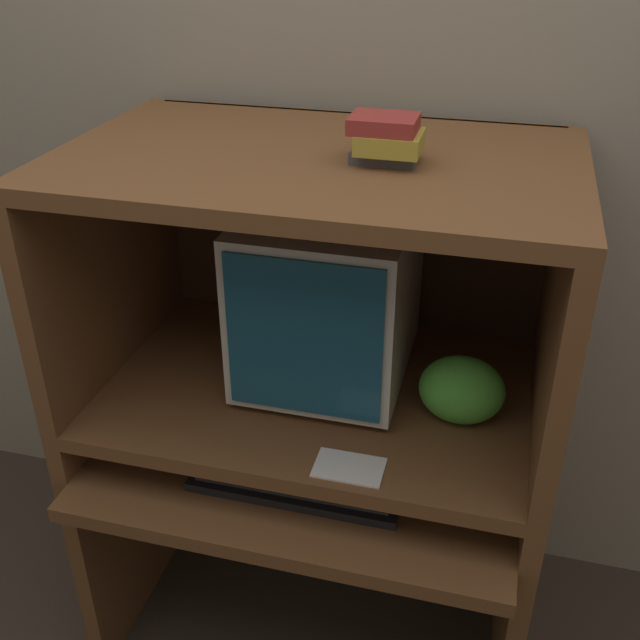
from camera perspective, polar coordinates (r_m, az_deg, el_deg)
name	(u,v)px	position (r m, az deg, el deg)	size (l,w,h in m)	color
wall_back	(360,115)	(1.90, 3.09, 15.32)	(6.00, 0.06, 2.60)	gray
desk_base	(312,517)	(1.95, -0.58, -14.79)	(1.05, 0.75, 0.64)	brown
desk_monitor_shelf	(319,394)	(1.78, -0.10, -5.65)	(1.05, 0.68, 0.13)	brown
hutch_upper	(323,229)	(1.61, 0.21, 6.96)	(1.05, 0.68, 0.55)	brown
crt_monitor	(329,293)	(1.70, 0.73, 2.03)	(0.36, 0.44, 0.41)	beige
keyboard	(297,480)	(1.68, -1.73, -12.09)	(0.46, 0.17, 0.03)	black
mouse	(434,502)	(1.64, 8.71, -13.58)	(0.06, 0.04, 0.03)	black
snack_bag	(462,390)	(1.64, 10.75, -5.25)	(0.18, 0.14, 0.15)	green
book_stack	(386,139)	(1.45, 5.09, 13.57)	(0.14, 0.11, 0.09)	#4C4C51
paper_card	(349,467)	(1.53, 2.23, -11.16)	(0.14, 0.09, 0.00)	white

